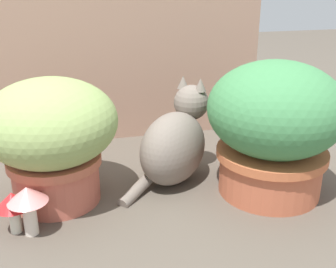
# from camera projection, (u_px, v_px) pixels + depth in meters

# --- Properties ---
(ground_plane) EXTENTS (6.00, 6.00, 0.00)m
(ground_plane) POSITION_uv_depth(u_px,v_px,m) (136.00, 199.00, 1.21)
(ground_plane) COLOR brown
(cardboard_backdrop) EXTENTS (1.02, 0.03, 0.71)m
(cardboard_backdrop) POSITION_uv_depth(u_px,v_px,m) (127.00, 44.00, 1.53)
(cardboard_backdrop) COLOR tan
(cardboard_backdrop) RESTS_ON ground
(grass_planter) EXTENTS (0.36, 0.36, 0.35)m
(grass_planter) POSITION_uv_depth(u_px,v_px,m) (52.00, 135.00, 1.13)
(grass_planter) COLOR #BB5C4A
(grass_planter) RESTS_ON ground
(leafy_planter) EXTENTS (0.38, 0.38, 0.39)m
(leafy_planter) POSITION_uv_depth(u_px,v_px,m) (274.00, 125.00, 1.18)
(leafy_planter) COLOR #BF6041
(leafy_planter) RESTS_ON ground
(cat) EXTENTS (0.35, 0.31, 0.32)m
(cat) POSITION_uv_depth(u_px,v_px,m) (176.00, 143.00, 1.28)
(cat) COLOR slate
(cat) RESTS_ON ground
(mushroom_ornament_red) EXTENTS (0.09, 0.09, 0.11)m
(mushroom_ornament_red) POSITION_uv_depth(u_px,v_px,m) (13.00, 203.00, 1.03)
(mushroom_ornament_red) COLOR silver
(mushroom_ornament_red) RESTS_ON ground
(mushroom_ornament_pink) EXTENTS (0.10, 0.10, 0.13)m
(mushroom_ornament_pink) POSITION_uv_depth(u_px,v_px,m) (28.00, 200.00, 1.02)
(mushroom_ornament_pink) COLOR silver
(mushroom_ornament_pink) RESTS_ON ground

